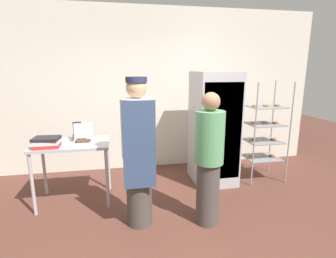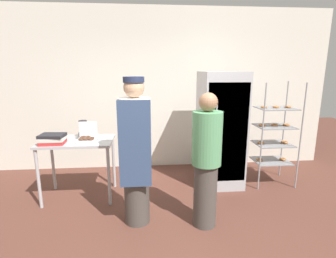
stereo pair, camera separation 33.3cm
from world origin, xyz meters
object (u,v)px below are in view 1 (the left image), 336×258
Objects in this scene: blender_pitcher at (77,132)px; person_customer at (209,159)px; baking_rack at (264,132)px; binder_stack at (47,142)px; person_baker at (138,152)px; donut_box at (83,141)px; refrigerator at (214,128)px.

person_customer reaches higher than blender_pitcher.
binder_stack is (-3.31, -0.42, 0.12)m from baking_rack.
person_baker is at bearing -47.69° from blender_pitcher.
person_baker reaches higher than donut_box.
baking_rack reaches higher than donut_box.
refrigerator is 1.30m from person_customer.
blender_pitcher is 0.77× the size of binder_stack.
donut_box is at bearing -172.46° from baking_rack.
binder_stack is at bearing -139.59° from blender_pitcher.
donut_box is 0.17× the size of person_customer.
blender_pitcher is at bearing -174.76° from refrigerator.
baking_rack is 0.94× the size of person_baker.
person_baker is at bearing -26.74° from binder_stack.
person_customer is at bearing -140.80° from baking_rack.
binder_stack is 1.26m from person_baker.
donut_box is (-2.00, -0.45, 0.01)m from refrigerator.
donut_box is 0.15× the size of person_baker.
person_customer is (-0.51, -1.19, -0.09)m from refrigerator.
refrigerator is 7.07× the size of blender_pitcher.
blender_pitcher is at bearing 148.08° from person_customer.
person_customer is (0.81, -0.13, -0.10)m from person_baker.
binder_stack is 0.19× the size of person_baker.
donut_box is 0.91m from person_baker.
blender_pitcher is at bearing 40.41° from binder_stack.
person_baker is at bearing -41.53° from donut_box.
donut_box is at bearing -68.42° from blender_pitcher.
baking_rack is 1.04× the size of person_customer.
binder_stack is (-2.45, -0.49, 0.03)m from refrigerator.
blender_pitcher is 0.14× the size of person_baker.
person_customer is at bearing -19.89° from binder_stack.
baking_rack is 1.77m from person_customer.
refrigerator is at bearing 66.89° from person_customer.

